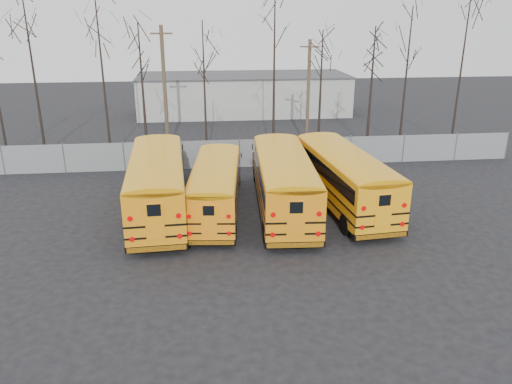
{
  "coord_description": "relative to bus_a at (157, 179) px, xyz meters",
  "views": [
    {
      "loc": [
        -2.53,
        -21.9,
        10.42
      ],
      "look_at": [
        0.1,
        2.28,
        1.6
      ],
      "focal_mm": 35.0,
      "sensor_mm": 36.0,
      "label": 1
    }
  ],
  "objects": [
    {
      "name": "bus_a",
      "position": [
        0.0,
        0.0,
        0.0
      ],
      "size": [
        3.43,
        12.2,
        3.38
      ],
      "rotation": [
        0.0,
        0.0,
        0.06
      ],
      "color": "black",
      "rests_on": "ground"
    },
    {
      "name": "distant_building",
      "position": [
        7.05,
        28.22,
        0.02
      ],
      "size": [
        22.0,
        8.0,
        4.0
      ],
      "primitive_type": "cube",
      "color": "#BBBAB5",
      "rests_on": "ground"
    },
    {
      "name": "tree_8",
      "position": [
        18.3,
        12.04,
        3.43
      ],
      "size": [
        0.26,
        0.26,
        10.82
      ],
      "primitive_type": "cone",
      "color": "black",
      "rests_on": "ground"
    },
    {
      "name": "tree_9",
      "position": [
        22.58,
        11.83,
        4.31
      ],
      "size": [
        0.26,
        0.26,
        12.57
      ],
      "primitive_type": "cone",
      "color": "black",
      "rests_on": "ground"
    },
    {
      "name": "tree_1",
      "position": [
        -9.83,
        13.73,
        3.95
      ],
      "size": [
        0.26,
        0.26,
        11.86
      ],
      "primitive_type": "cone",
      "color": "black",
      "rests_on": "ground"
    },
    {
      "name": "tree_7",
      "position": [
        15.63,
        12.19,
        2.73
      ],
      "size": [
        0.26,
        0.26,
        9.42
      ],
      "primitive_type": "cone",
      "color": "black",
      "rests_on": "ground"
    },
    {
      "name": "tree_3",
      "position": [
        -1.69,
        11.43,
        2.88
      ],
      "size": [
        0.26,
        0.26,
        9.73
      ],
      "primitive_type": "cone",
      "color": "black",
      "rests_on": "ground"
    },
    {
      "name": "fence",
      "position": [
        5.05,
        8.22,
        -0.98
      ],
      "size": [
        40.0,
        0.04,
        2.0
      ],
      "primitive_type": "cube",
      "color": "gray",
      "rests_on": "ground"
    },
    {
      "name": "utility_pole_left",
      "position": [
        -0.34,
        14.62,
        2.89
      ],
      "size": [
        1.69,
        0.29,
        9.48
      ],
      "rotation": [
        0.0,
        0.0,
        0.01
      ],
      "color": "brown",
      "rests_on": "ground"
    },
    {
      "name": "bus_d",
      "position": [
        10.24,
        0.08,
        -0.06
      ],
      "size": [
        3.74,
        11.89,
        3.28
      ],
      "rotation": [
        0.0,
        0.0,
        0.09
      ],
      "color": "black",
      "rests_on": "ground"
    },
    {
      "name": "tree_6",
      "position": [
        11.84,
        13.06,
        2.59
      ],
      "size": [
        0.26,
        0.26,
        9.14
      ],
      "primitive_type": "cone",
      "color": "black",
      "rests_on": "ground"
    },
    {
      "name": "bus_b",
      "position": [
        3.12,
        -0.26,
        -0.27
      ],
      "size": [
        3.42,
        10.58,
        2.91
      ],
      "rotation": [
        0.0,
        0.0,
        -0.1
      ],
      "color": "black",
      "rests_on": "ground"
    },
    {
      "name": "tree_4",
      "position": [
        2.76,
        10.33,
        2.96
      ],
      "size": [
        0.26,
        0.26,
        9.88
      ],
      "primitive_type": "cone",
      "color": "black",
      "rests_on": "ground"
    },
    {
      "name": "utility_pole_right",
      "position": [
        10.98,
        13.6,
        2.35
      ],
      "size": [
        1.44,
        0.63,
        8.42
      ],
      "rotation": [
        0.0,
        0.0,
        -0.36
      ],
      "color": "brown",
      "rests_on": "ground"
    },
    {
      "name": "tree_2",
      "position": [
        -4.49,
        11.92,
        4.37
      ],
      "size": [
        0.26,
        0.26,
        12.69
      ],
      "primitive_type": "cone",
      "color": "black",
      "rests_on": "ground"
    },
    {
      "name": "ground",
      "position": [
        5.05,
        -3.78,
        -1.98
      ],
      "size": [
        120.0,
        120.0,
        0.0
      ],
      "primitive_type": "plane",
      "color": "black",
      "rests_on": "ground"
    },
    {
      "name": "bus_c",
      "position": [
        6.79,
        -0.35,
        -0.02
      ],
      "size": [
        3.4,
        12.06,
        3.34
      ],
      "rotation": [
        0.0,
        0.0,
        -0.06
      ],
      "color": "black",
      "rests_on": "ground"
    },
    {
      "name": "tree_5",
      "position": [
        7.83,
        10.87,
        4.04
      ],
      "size": [
        0.26,
        0.26,
        12.04
      ],
      "primitive_type": "cone",
      "color": "black",
      "rests_on": "ground"
    }
  ]
}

